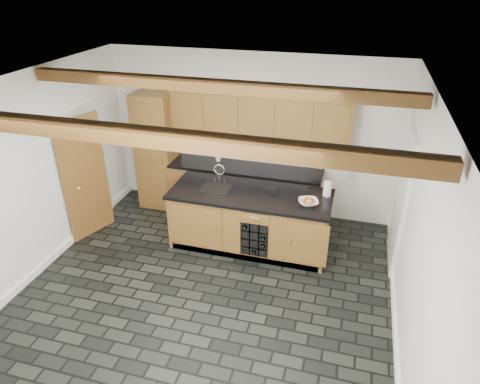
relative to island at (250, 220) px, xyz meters
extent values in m
plane|color=black|center=(-0.31, -1.28, -0.46)|extent=(5.00, 5.00, 0.00)
plane|color=white|center=(-0.31, 1.22, 0.94)|extent=(5.00, 0.00, 5.00)
plane|color=white|center=(-2.81, -1.28, 0.94)|extent=(0.00, 5.00, 5.00)
plane|color=white|center=(2.19, -1.28, 0.94)|extent=(0.00, 5.00, 5.00)
plane|color=white|center=(-0.31, -1.28, 2.34)|extent=(5.00, 5.00, 0.00)
cube|color=#513214|center=(-0.31, -2.48, 2.24)|extent=(4.90, 0.15, 0.15)
cube|color=#513214|center=(-0.31, -0.68, 2.24)|extent=(4.90, 0.15, 0.15)
cube|color=white|center=(-2.79, -1.28, -0.41)|extent=(0.04, 5.00, 0.10)
cube|color=white|center=(2.17, -1.28, -0.41)|extent=(0.04, 5.00, 0.10)
cube|color=white|center=(-2.78, 0.02, 0.56)|extent=(0.06, 0.94, 2.04)
cube|color=brown|center=(-2.63, -0.33, 0.54)|extent=(0.31, 0.77, 2.00)
cube|color=white|center=(2.16, 0.22, 0.56)|extent=(0.06, 0.98, 2.04)
cube|color=black|center=(2.19, 0.22, 0.54)|extent=(0.02, 0.86, 1.96)
cube|color=brown|center=(-1.96, 0.92, 0.59)|extent=(0.65, 0.60, 2.10)
cube|color=brown|center=(-0.33, 0.92, -0.02)|extent=(2.60, 0.60, 0.88)
cube|color=black|center=(-0.33, 0.92, 0.44)|extent=(2.64, 0.62, 0.05)
cube|color=white|center=(-0.33, 1.21, 0.73)|extent=(2.60, 0.02, 0.52)
cube|color=brown|center=(-0.43, 1.04, 1.36)|extent=(2.40, 0.35, 0.75)
cube|color=brown|center=(1.07, 1.04, 1.24)|extent=(0.60, 0.35, 1.00)
cube|color=brown|center=(-0.01, 0.02, -0.02)|extent=(2.40, 0.90, 0.88)
cube|color=black|center=(-0.01, 0.02, 0.44)|extent=(2.46, 0.96, 0.05)
cube|color=brown|center=(-0.73, -0.45, 0.02)|extent=(0.80, 0.02, 0.70)
cube|color=brown|center=(0.94, -0.45, 0.02)|extent=(0.60, 0.02, 0.70)
cube|color=black|center=(0.17, -0.29, -0.06)|extent=(0.42, 0.30, 0.56)
cylinder|color=black|center=(0.17, -0.33, -0.27)|extent=(0.07, 0.26, 0.07)
cylinder|color=black|center=(0.03, -0.33, 0.15)|extent=(0.07, 0.26, 0.07)
cylinder|color=black|center=(0.31, -0.33, 0.01)|extent=(0.07, 0.26, 0.07)
cylinder|color=black|center=(0.31, -0.33, -0.13)|extent=(0.07, 0.26, 0.07)
cube|color=black|center=(-0.56, 0.02, 0.46)|extent=(0.45, 0.40, 0.02)
cylinder|color=silver|center=(-0.56, 0.20, 0.57)|extent=(0.02, 0.02, 0.20)
torus|color=silver|center=(-0.56, 0.20, 0.71)|extent=(0.18, 0.02, 0.18)
cylinder|color=silver|center=(-0.64, 0.20, 0.51)|extent=(0.02, 0.02, 0.08)
cylinder|color=silver|center=(-0.48, 0.20, 0.51)|extent=(0.02, 0.02, 0.08)
cube|color=black|center=(0.29, 0.16, 0.49)|extent=(0.20, 0.12, 0.04)
cylinder|color=black|center=(0.29, 0.16, 0.52)|extent=(0.13, 0.13, 0.02)
imported|color=white|center=(0.88, -0.10, 0.50)|extent=(0.36, 0.36, 0.07)
sphere|color=red|center=(0.93, -0.10, 0.54)|extent=(0.07, 0.07, 0.07)
sphere|color=orange|center=(0.90, -0.05, 0.54)|extent=(0.07, 0.07, 0.07)
sphere|color=olive|center=(0.84, -0.07, 0.54)|extent=(0.07, 0.07, 0.07)
sphere|color=red|center=(0.84, -0.13, 0.54)|extent=(0.07, 0.07, 0.07)
sphere|color=gold|center=(0.90, -0.15, 0.54)|extent=(0.07, 0.07, 0.07)
cylinder|color=white|center=(1.11, 0.25, 0.58)|extent=(0.12, 0.12, 0.22)
imported|color=white|center=(-0.85, 1.02, 0.52)|extent=(0.14, 0.14, 0.10)
camera|label=1|loc=(1.39, -5.53, 3.50)|focal=32.00mm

